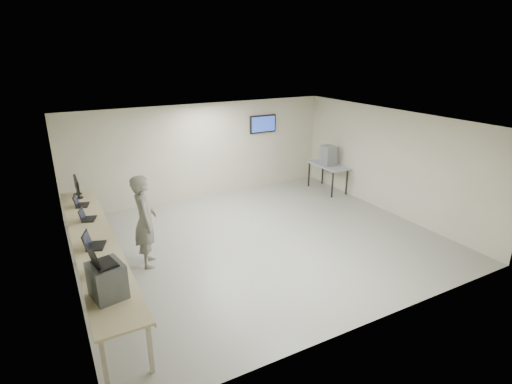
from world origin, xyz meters
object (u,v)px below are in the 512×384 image
workbench (94,242)px  soldier (145,221)px  side_table (328,167)px  equipment_box (107,280)px

workbench → soldier: 1.04m
workbench → side_table: size_ratio=4.27×
soldier → side_table: soldier is taller
workbench → side_table: (7.19, 2.10, -0.06)m
equipment_box → soldier: bearing=53.2°
equipment_box → soldier: soldier is taller
workbench → equipment_box: bearing=-91.7°
workbench → soldier: size_ratio=3.08×
equipment_box → workbench: bearing=77.0°
soldier → side_table: 6.47m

